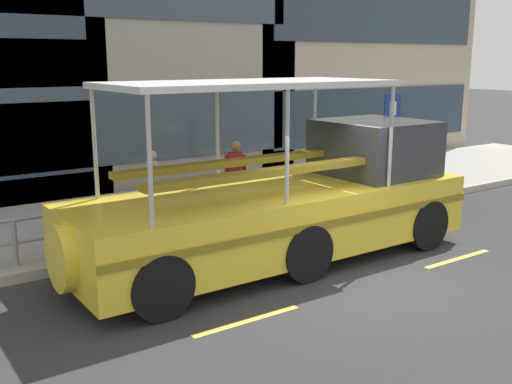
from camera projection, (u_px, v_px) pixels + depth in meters
ground_plane at (351, 279)px, 10.23m from camera, size 120.00×120.00×0.00m
sidewalk at (193, 208)px, 14.70m from camera, size 32.00×4.80×0.18m
curb_edge at (249, 232)px, 12.71m from camera, size 32.00×0.18×0.18m
lane_centreline at (367, 286)px, 9.93m from camera, size 25.80×0.12×0.01m
curb_guardrail at (215, 202)px, 12.48m from camera, size 12.13×0.09×0.85m
parking_sign at (391, 126)px, 15.87m from camera, size 0.60×0.12×2.62m
duck_tour_boat at (300, 201)px, 11.23m from camera, size 9.60×2.51×3.33m
pedestrian_near_bow at (312, 154)px, 15.83m from camera, size 0.29×0.47×1.72m
pedestrian_mid_left at (236, 171)px, 13.46m from camera, size 0.46×0.30×1.73m
pedestrian_mid_right at (153, 178)px, 13.18m from camera, size 0.21×0.45×1.56m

